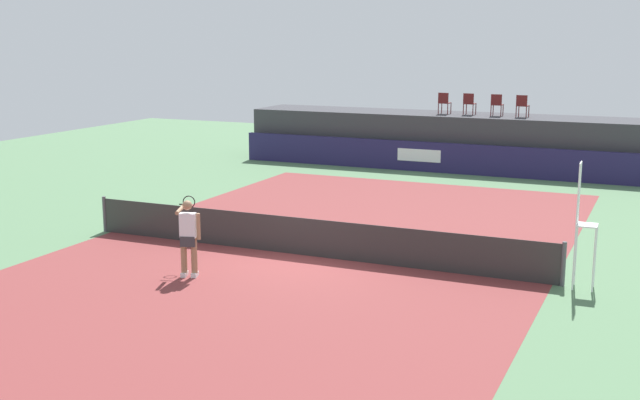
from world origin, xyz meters
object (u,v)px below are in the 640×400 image
(spectator_chair_left, at_px, (469,103))
(spectator_chair_center, at_px, (497,104))
(tennis_player, at_px, (188,235))
(net_post_far, at_px, (563,264))
(spectator_chair_far_left, at_px, (444,102))
(net_post_near, at_px, (105,214))
(umpire_chair, at_px, (582,217))
(spectator_chair_right, at_px, (522,105))

(spectator_chair_left, height_order, spectator_chair_center, same)
(spectator_chair_left, bearing_deg, tennis_player, -96.59)
(spectator_chair_center, xyz_separation_m, net_post_far, (4.68, -15.06, -2.19))
(net_post_far, bearing_deg, tennis_player, -161.23)
(spectator_chair_far_left, height_order, net_post_far, spectator_chair_far_left)
(net_post_near, bearing_deg, umpire_chair, -0.01)
(spectator_chair_center, relative_size, net_post_near, 0.89)
(spectator_chair_far_left, distance_m, net_post_near, 16.21)
(net_post_near, bearing_deg, spectator_chair_far_left, 69.82)
(spectator_chair_far_left, distance_m, spectator_chair_left, 1.04)
(spectator_chair_far_left, height_order, tennis_player, spectator_chair_far_left)
(spectator_chair_right, xyz_separation_m, tennis_player, (-4.23, -17.66, -1.73))
(spectator_chair_left, distance_m, tennis_player, 18.01)
(spectator_chair_right, bearing_deg, tennis_player, -103.48)
(spectator_chair_left, xyz_separation_m, tennis_player, (-2.06, -17.81, -1.73))
(spectator_chair_right, bearing_deg, umpire_chair, -75.15)
(spectator_chair_center, bearing_deg, net_post_far, -72.75)
(spectator_chair_left, relative_size, umpire_chair, 0.32)
(spectator_chair_far_left, bearing_deg, net_post_near, -110.18)
(spectator_chair_far_left, bearing_deg, spectator_chair_center, -0.27)
(spectator_chair_right, xyz_separation_m, net_post_near, (-8.75, -14.98, -2.19))
(spectator_chair_far_left, xyz_separation_m, spectator_chair_center, (2.18, -0.01, 0.00))
(umpire_chair, xyz_separation_m, tennis_player, (-8.20, -2.67, -0.63))
(spectator_chair_far_left, relative_size, net_post_near, 0.89)
(spectator_chair_center, distance_m, net_post_far, 15.92)
(spectator_chair_far_left, xyz_separation_m, tennis_player, (-1.02, -17.75, -1.73))
(umpire_chair, xyz_separation_m, net_post_near, (-12.72, 0.00, -1.09))
(umpire_chair, height_order, tennis_player, umpire_chair)
(spectator_chair_far_left, height_order, umpire_chair, spectator_chair_far_left)
(tennis_player, bearing_deg, spectator_chair_right, 76.52)
(spectator_chair_center, bearing_deg, tennis_player, -100.23)
(spectator_chair_left, distance_m, spectator_chair_center, 1.15)
(spectator_chair_center, relative_size, tennis_player, 0.50)
(tennis_player, bearing_deg, umpire_chair, 18.06)
(umpire_chair, relative_size, net_post_near, 2.76)
(tennis_player, bearing_deg, spectator_chair_far_left, 86.71)
(spectator_chair_far_left, height_order, spectator_chair_center, same)
(spectator_chair_right, height_order, net_post_far, spectator_chair_right)
(spectator_chair_right, relative_size, net_post_near, 0.89)
(spectator_chair_far_left, distance_m, umpire_chair, 16.74)
(spectator_chair_center, bearing_deg, spectator_chair_left, 176.65)
(spectator_chair_left, bearing_deg, net_post_far, -68.95)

